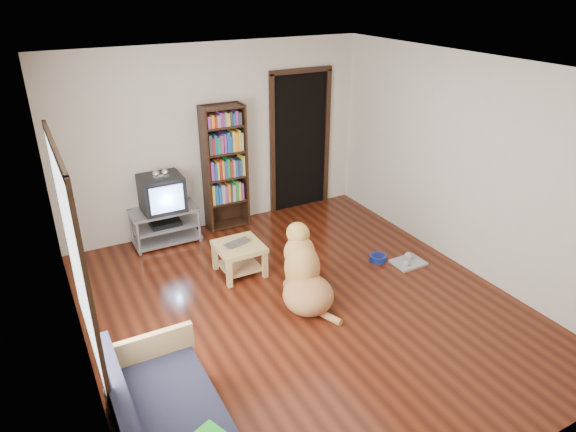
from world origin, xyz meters
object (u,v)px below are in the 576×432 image
tv_stand (165,224)px  bookshelf (224,161)px  laptop (240,244)px  coffee_table (239,253)px  crt_tv (161,192)px  dog (304,275)px  grey_rag (408,263)px  dog_bowl (378,258)px

tv_stand → bookshelf: (0.95, 0.09, 0.73)m
laptop → coffee_table: laptop is taller
crt_tv → dog: bearing=-65.8°
crt_tv → bookshelf: (0.95, 0.07, 0.26)m
grey_rag → dog: dog is taller
bookshelf → coffee_table: (-0.38, -1.34, -0.72)m
laptop → dog_bowl: size_ratio=1.53×
crt_tv → bookshelf: bearing=4.3°
dog_bowl → tv_stand: bearing=141.4°
dog → coffee_table: bearing=114.0°
grey_rag → tv_stand: bearing=141.3°
bookshelf → tv_stand: bearing=-174.4°
crt_tv → coffee_table: 1.46m
crt_tv → dog: crt_tv is taller
laptop → dog: dog is taller
laptop → crt_tv: (-0.57, 1.29, 0.33)m
tv_stand → crt_tv: (0.00, 0.02, 0.47)m
tv_stand → crt_tv: size_ratio=1.55×
bookshelf → dog: (0.02, -2.24, -0.67)m
laptop → tv_stand: 1.40m
coffee_table → laptop: bearing=-90.0°
crt_tv → laptop: bearing=-66.2°
tv_stand → coffee_table: tv_stand is taller
dog_bowl → tv_stand: (-2.27, 1.81, 0.23)m
laptop → bookshelf: 1.53m
grey_rag → dog: (-1.60, -0.08, 0.31)m
coffee_table → dog: (0.40, -0.90, 0.05)m
tv_stand → crt_tv: bearing=90.0°
laptop → dog: bearing=-79.1°
grey_rag → coffee_table: coffee_table is taller
dog_bowl → crt_tv: size_ratio=0.38×
tv_stand → grey_rag: bearing=-38.7°
tv_stand → crt_tv: crt_tv is taller
bookshelf → dog: size_ratio=1.62×
crt_tv → grey_rag: bearing=-39.0°
tv_stand → dog: dog is taller
bookshelf → crt_tv: bearing=-175.7°
tv_stand → bookshelf: size_ratio=0.50×
laptop → crt_tv: size_ratio=0.58×
dog → laptop: bearing=114.7°
tv_stand → laptop: bearing=-65.8°
coffee_table → crt_tv: bearing=114.3°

